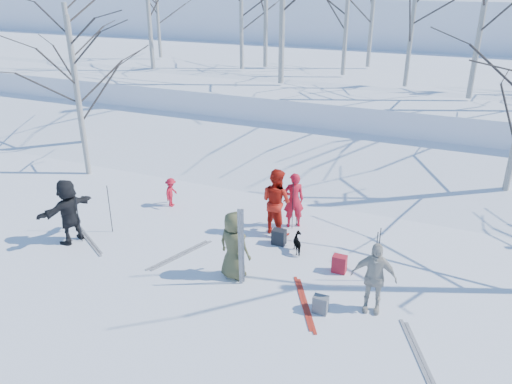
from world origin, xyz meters
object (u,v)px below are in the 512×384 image
at_px(skier_olive_center, 234,245).
at_px(skier_redor_behind, 276,201).
at_px(backpack_red, 339,264).
at_px(backpack_dark, 279,237).
at_px(skier_grey_west, 69,211).
at_px(skier_red_seated, 171,192).
at_px(skier_red_north, 294,200).
at_px(dog, 299,243).
at_px(backpack_grey, 320,305).
at_px(skier_cream_east, 374,277).

height_order(skier_olive_center, skier_redor_behind, skier_redor_behind).
distance_m(backpack_red, backpack_dark, 1.87).
bearing_deg(skier_grey_west, skier_olive_center, 103.77).
relative_size(skier_red_seated, skier_grey_west, 0.52).
height_order(skier_red_north, backpack_dark, skier_red_north).
relative_size(dog, backpack_grey, 1.49).
xyz_separation_m(skier_olive_center, backpack_red, (2.14, 1.13, -0.59)).
bearing_deg(skier_red_seated, backpack_red, -111.82).
bearing_deg(skier_red_seated, skier_olive_center, -134.65).
height_order(skier_red_seated, backpack_dark, skier_red_seated).
bearing_deg(skier_redor_behind, dog, 161.51).
bearing_deg(skier_cream_east, backpack_red, 123.23).
bearing_deg(skier_cream_east, skier_redor_behind, 134.74).
bearing_deg(skier_red_north, skier_olive_center, 51.79).
bearing_deg(backpack_red, backpack_dark, 159.05).
bearing_deg(skier_red_seated, skier_grey_west, 151.38).
bearing_deg(skier_red_seated, backpack_grey, -125.97).
bearing_deg(skier_redor_behind, backpack_grey, 147.46).
relative_size(skier_red_north, backpack_grey, 4.06).
relative_size(skier_red_north, backpack_red, 3.68).
distance_m(skier_grey_west, dog, 5.85).
relative_size(skier_red_seated, skier_cream_east, 0.57).
bearing_deg(skier_redor_behind, skier_grey_west, 50.28).
bearing_deg(dog, skier_grey_west, -16.24).
bearing_deg(backpack_grey, skier_red_seated, 150.03).
bearing_deg(backpack_red, skier_grey_west, -169.04).
bearing_deg(skier_olive_center, dog, -109.68).
xyz_separation_m(backpack_grey, backpack_dark, (-1.79, 2.31, 0.01)).
relative_size(skier_redor_behind, skier_red_seated, 2.05).
bearing_deg(skier_olive_center, skier_red_seated, -27.11).
xyz_separation_m(skier_redor_behind, backpack_red, (2.06, -1.25, -0.69)).
height_order(skier_red_north, backpack_red, skier_red_north).
height_order(skier_red_seated, backpack_red, skier_red_seated).
height_order(skier_olive_center, skier_grey_west, skier_grey_west).
distance_m(skier_cream_east, backpack_dark, 3.30).
bearing_deg(dog, skier_red_seated, -47.92).
distance_m(skier_olive_center, skier_grey_west, 4.55).
bearing_deg(skier_redor_behind, skier_olive_center, 109.56).
bearing_deg(backpack_grey, skier_redor_behind, 126.03).
xyz_separation_m(skier_red_seated, backpack_grey, (5.54, -3.19, -0.25)).
distance_m(backpack_red, backpack_grey, 1.64).
bearing_deg(skier_olive_center, backpack_dark, -90.78).
bearing_deg(dog, skier_red_north, -98.88).
height_order(skier_red_north, backpack_grey, skier_red_north).
xyz_separation_m(skier_red_seated, backpack_dark, (3.75, -0.89, -0.24)).
relative_size(skier_cream_east, backpack_grey, 4.08).
relative_size(skier_redor_behind, backpack_dark, 4.49).
bearing_deg(skier_red_north, skier_redor_behind, 28.92).
distance_m(dog, backpack_red, 1.26).
relative_size(skier_red_north, skier_cream_east, 1.00).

